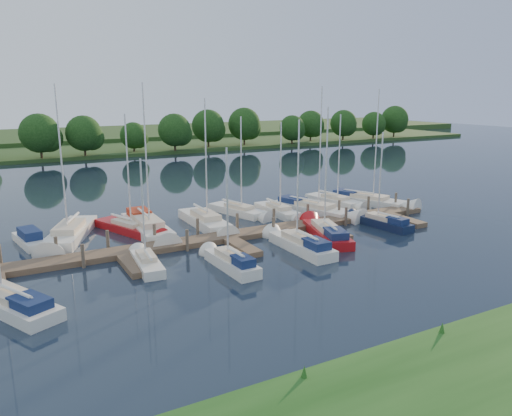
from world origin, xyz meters
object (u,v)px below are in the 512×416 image
motorboat (31,241)px  sailboat_s_2 (231,263)px  dock (229,239)px  sailboat_n_5 (206,223)px

motorboat → sailboat_s_2: size_ratio=0.65×
dock → sailboat_s_2: 5.83m
motorboat → sailboat_s_2: sailboat_s_2 is taller
dock → sailboat_n_5: sailboat_n_5 is taller
motorboat → sailboat_n_5: size_ratio=0.48×
dock → sailboat_s_2: size_ratio=4.85×
sailboat_n_5 → sailboat_s_2: size_ratio=1.35×
sailboat_s_2 → motorboat: bearing=131.4°
dock → sailboat_n_5: 4.91m
motorboat → sailboat_s_2: (10.95, -11.58, 0.01)m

